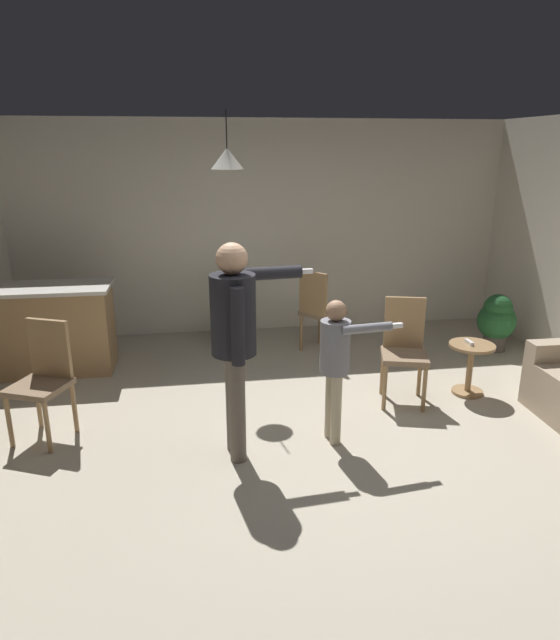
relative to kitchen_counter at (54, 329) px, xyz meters
The scene contains 13 objects.
ground 3.22m from the kitchen_counter, 39.79° to the right, with size 7.68×7.68×0.00m, color #B2A893.
wall_back 2.85m from the kitchen_counter, 25.33° to the left, with size 6.40×0.10×2.70m, color silver.
kitchen_counter is the anchor object (origin of this frame).
side_table_by_couch 4.37m from the kitchen_counter, 16.99° to the right, with size 0.44×0.44×0.52m.
person_adult 2.82m from the kitchen_counter, 48.93° to the right, with size 0.82×0.54×1.71m.
person_child 3.30m from the kitchen_counter, 36.99° to the right, with size 0.64×0.35×1.22m.
dining_chair_by_counter 1.55m from the kitchen_counter, 80.54° to the right, with size 0.55×0.55×1.00m.
dining_chair_near_wall 2.96m from the kitchen_counter, ahead, with size 0.59×0.59×1.00m.
dining_chair_centre_back 3.70m from the kitchen_counter, 20.64° to the right, with size 0.52×0.52×1.00m.
potted_plant_corner 5.08m from the kitchen_counter, ahead, with size 0.45×0.45×0.69m.
potted_plant_by_wall 1.98m from the kitchen_counter, 12.17° to the left, with size 0.49×0.49×0.75m.
spare_remote_on_table 4.33m from the kitchen_counter, 17.05° to the right, with size 0.04×0.13×0.04m, color white.
ceiling_light_pendant 2.62m from the kitchen_counter, 11.62° to the right, with size 0.32×0.32×0.55m.
Camera 1 is at (-0.92, -4.02, 2.36)m, focal length 31.43 mm.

